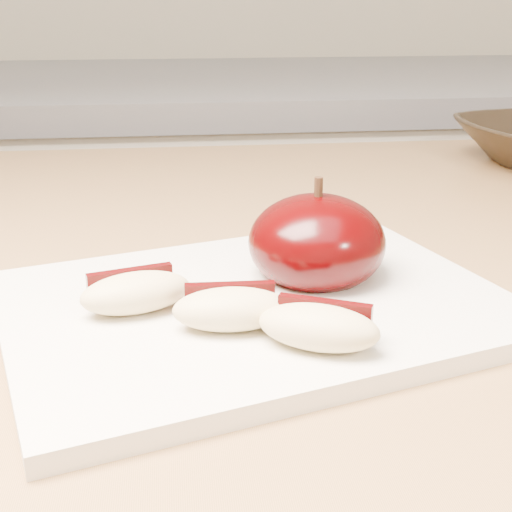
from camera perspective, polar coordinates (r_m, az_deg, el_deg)
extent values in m
cube|color=silver|center=(1.36, -8.15, -6.89)|extent=(2.40, 0.60, 0.90)
cube|color=slate|center=(1.22, -9.28, 13.11)|extent=(2.40, 0.62, 0.04)
cube|color=#996E43|center=(0.55, -11.35, -0.50)|extent=(1.64, 0.64, 0.04)
cube|color=silver|center=(0.40, 0.00, -4.07)|extent=(0.32, 0.27, 0.01)
ellipsoid|color=black|center=(0.43, 4.88, 1.08)|extent=(0.09, 0.09, 0.06)
cylinder|color=black|center=(0.42, 5.02, 5.48)|extent=(0.01, 0.01, 0.01)
ellipsoid|color=beige|center=(0.38, -9.58, -2.91)|extent=(0.06, 0.04, 0.02)
cube|color=black|center=(0.40, -10.01, -2.36)|extent=(0.05, 0.02, 0.02)
ellipsoid|color=beige|center=(0.36, -2.00, -4.28)|extent=(0.06, 0.03, 0.02)
cube|color=black|center=(0.37, -2.10, -3.59)|extent=(0.05, 0.01, 0.02)
ellipsoid|color=beige|center=(0.34, 5.03, -5.71)|extent=(0.07, 0.05, 0.02)
cube|color=black|center=(0.35, 5.50, -4.98)|extent=(0.04, 0.02, 0.02)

